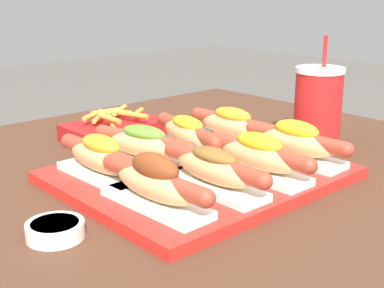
{
  "coord_description": "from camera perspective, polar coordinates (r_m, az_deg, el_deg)",
  "views": [
    {
      "loc": [
        -0.55,
        -0.64,
        0.99
      ],
      "look_at": [
        0.03,
        -0.01,
        0.74
      ],
      "focal_mm": 50.0,
      "sensor_mm": 36.0,
      "label": 1
    }
  ],
  "objects": [
    {
      "name": "hot_dog_5",
      "position": [
        0.92,
        -5.12,
        -0.1
      ],
      "size": [
        0.1,
        0.21,
        0.07
      ],
      "color": "white",
      "rests_on": "serving_tray"
    },
    {
      "name": "hot_dog_3",
      "position": [
        0.94,
        11.03,
        0.21
      ],
      "size": [
        0.07,
        0.22,
        0.07
      ],
      "color": "white",
      "rests_on": "serving_tray"
    },
    {
      "name": "hot_dog_1",
      "position": [
        0.8,
        2.37,
        -2.71
      ],
      "size": [
        0.06,
        0.22,
        0.06
      ],
      "color": "white",
      "rests_on": "serving_tray"
    },
    {
      "name": "hot_dog_2",
      "position": [
        0.86,
        7.13,
        -1.25
      ],
      "size": [
        0.06,
        0.22,
        0.07
      ],
      "color": "white",
      "rests_on": "serving_tray"
    },
    {
      "name": "hot_dog_6",
      "position": [
        0.98,
        -0.48,
        1.05
      ],
      "size": [
        0.1,
        0.21,
        0.07
      ],
      "color": "white",
      "rests_on": "serving_tray"
    },
    {
      "name": "sauce_bowl",
      "position": [
        0.72,
        -14.39,
        -8.8
      ],
      "size": [
        0.08,
        0.08,
        0.02
      ],
      "color": "white",
      "rests_on": "patio_table"
    },
    {
      "name": "drink_cup",
      "position": [
        1.08,
        13.27,
        3.77
      ],
      "size": [
        0.1,
        0.1,
        0.22
      ],
      "color": "red",
      "rests_on": "patio_table"
    },
    {
      "name": "hot_dog_7",
      "position": [
        1.04,
        4.35,
        1.94
      ],
      "size": [
        0.07,
        0.22,
        0.07
      ],
      "color": "white",
      "rests_on": "serving_tray"
    },
    {
      "name": "hot_dog_4",
      "position": [
        0.85,
        -9.62,
        -1.47
      ],
      "size": [
        0.07,
        0.22,
        0.07
      ],
      "color": "white",
      "rests_on": "serving_tray"
    },
    {
      "name": "serving_tray",
      "position": [
        0.9,
        0.86,
        -3.28
      ],
      "size": [
        0.44,
        0.37,
        0.02
      ],
      "color": "red",
      "rests_on": "patio_table"
    },
    {
      "name": "fries_basket",
      "position": [
        1.15,
        -8.23,
        1.61
      ],
      "size": [
        0.2,
        0.13,
        0.06
      ],
      "color": "#B21919",
      "rests_on": "patio_table"
    },
    {
      "name": "hot_dog_0",
      "position": [
        0.74,
        -3.92,
        -4.19
      ],
      "size": [
        0.07,
        0.22,
        0.08
      ],
      "color": "white",
      "rests_on": "serving_tray"
    }
  ]
}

